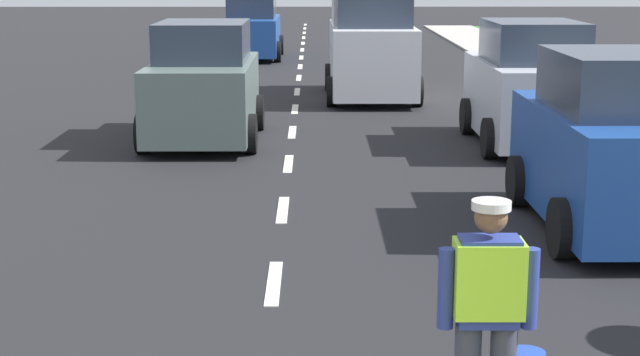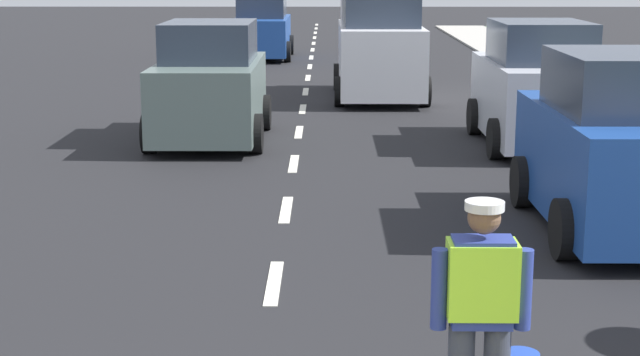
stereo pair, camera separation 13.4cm
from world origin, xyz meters
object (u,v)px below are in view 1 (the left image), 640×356
Objects in this scene: car_oncoming_lead at (204,86)px; car_parked_far at (530,88)px; delivery_truck at (371,30)px; car_parked_curbside at (613,149)px; road_worker at (491,308)px; car_oncoming_third at (252,30)px.

car_parked_far is (5.80, -0.52, 0.02)m from car_oncoming_lead.
delivery_truck is 12.32m from car_parked_curbside.
car_parked_curbside reaches higher than car_oncoming_lead.
road_worker is at bearing -74.52° from car_oncoming_lead.
car_parked_far is 17.29m from car_oncoming_third.
car_parked_far reaches higher than car_oncoming_lead.
delivery_truck is 1.05× the size of car_oncoming_third.
car_parked_far is at bearing 87.66° from car_parked_curbside.
car_parked_far is 1.01× the size of car_parked_curbside.
road_worker is at bearing -90.67° from delivery_truck.
car_parked_curbside is at bearing -92.34° from car_parked_far.
road_worker is 0.43× the size of car_parked_far.
road_worker is at bearing -114.46° from car_parked_curbside.
car_parked_far is at bearing -5.10° from car_oncoming_lead.
car_parked_far is at bearing -70.11° from car_oncoming_third.
road_worker is 0.36× the size of delivery_truck.
car_parked_far is 5.61m from car_parked_curbside.
road_worker is 0.44× the size of car_parked_curbside.
car_parked_far is 0.88× the size of car_oncoming_third.
car_oncoming_third is at bearing 104.50° from car_parked_curbside.
delivery_truck is at bearing 60.62° from car_oncoming_lead.
delivery_truck is 1.20× the size of car_parked_far.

